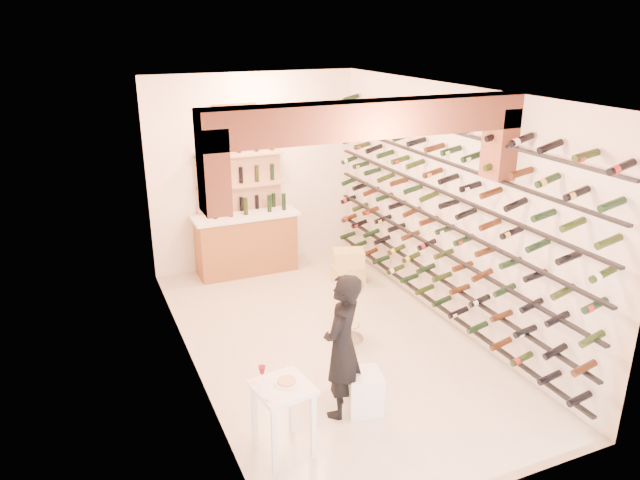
# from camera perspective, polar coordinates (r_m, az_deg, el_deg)

# --- Properties ---
(ground) EXTENTS (6.00, 6.00, 0.00)m
(ground) POSITION_cam_1_polar(r_m,az_deg,el_deg) (7.95, 0.87, -9.53)
(ground) COLOR beige
(ground) RESTS_ON ground
(room_shell) EXTENTS (3.52, 6.02, 3.21)m
(room_shell) POSITION_cam_1_polar(r_m,az_deg,el_deg) (6.88, 1.87, 5.98)
(room_shell) COLOR silver
(room_shell) RESTS_ON ground
(wine_rack) EXTENTS (0.32, 5.70, 2.56)m
(wine_rack) POSITION_cam_1_polar(r_m,az_deg,el_deg) (8.03, 10.94, 2.48)
(wine_rack) COLOR black
(wine_rack) RESTS_ON ground
(back_counter) EXTENTS (1.70, 0.62, 1.29)m
(back_counter) POSITION_cam_1_polar(r_m,az_deg,el_deg) (9.90, -7.03, -0.14)
(back_counter) COLOR brown
(back_counter) RESTS_ON ground
(back_shelving) EXTENTS (1.40, 0.31, 2.73)m
(back_shelving) POSITION_cam_1_polar(r_m,az_deg,el_deg) (9.92, -7.59, 3.75)
(back_shelving) COLOR tan
(back_shelving) RESTS_ON ground
(tasting_table) EXTENTS (0.58, 0.58, 0.90)m
(tasting_table) POSITION_cam_1_polar(r_m,az_deg,el_deg) (5.81, -3.59, -14.76)
(tasting_table) COLOR white
(tasting_table) RESTS_ON ground
(white_stool) EXTENTS (0.43, 0.43, 0.45)m
(white_stool) POSITION_cam_1_polar(r_m,az_deg,el_deg) (6.58, 4.17, -14.21)
(white_stool) COLOR white
(white_stool) RESTS_ON ground
(person) EXTENTS (0.68, 0.67, 1.58)m
(person) POSITION_cam_1_polar(r_m,az_deg,el_deg) (6.24, 2.13, -10.06)
(person) COLOR black
(person) RESTS_ON ground
(chrome_barstool) EXTENTS (0.41, 0.41, 0.80)m
(chrome_barstool) POSITION_cam_1_polar(r_m,az_deg,el_deg) (7.74, 2.73, -6.52)
(chrome_barstool) COLOR silver
(chrome_barstool) RESTS_ON ground
(crate_lower) EXTENTS (0.49, 0.35, 0.29)m
(crate_lower) POSITION_cam_1_polar(r_m,az_deg,el_deg) (9.54, 2.71, -3.32)
(crate_lower) COLOR #DEC77A
(crate_lower) RESTS_ON ground
(crate_upper) EXTENTS (0.55, 0.46, 0.28)m
(crate_upper) POSITION_cam_1_polar(r_m,az_deg,el_deg) (9.43, 2.74, -1.75)
(crate_upper) COLOR #DEC77A
(crate_upper) RESTS_ON crate_lower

